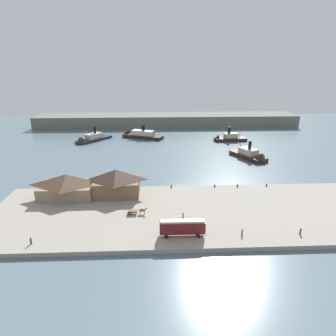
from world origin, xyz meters
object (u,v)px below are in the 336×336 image
at_px(ferry_departing_north, 90,139).
at_px(street_tram, 182,227).
at_px(horse_cart, 136,211).
at_px(pedestrian_standing_center, 242,232).
at_px(ferry_shed_east_terminal, 117,182).
at_px(mooring_post_west, 266,185).
at_px(mooring_post_center_west, 215,186).
at_px(pedestrian_near_west_shed, 300,231).
at_px(pedestrian_near_cart, 31,241).
at_px(mooring_post_center_east, 238,185).
at_px(ferry_outer_harbor, 139,135).
at_px(pedestrian_walking_east, 183,215).
at_px(ferry_approaching_west, 227,138).
at_px(ferry_moored_east, 252,156).
at_px(mooring_post_east, 171,186).
at_px(ferry_shed_west_terminal, 67,185).

bearing_deg(ferry_departing_north, street_tram, -66.80).
bearing_deg(horse_cart, street_tram, -44.71).
height_order(horse_cart, pedestrian_standing_center, horse_cart).
relative_size(ferry_shed_east_terminal, mooring_post_west, 15.89).
bearing_deg(mooring_post_center_west, pedestrian_standing_center, -88.68).
bearing_deg(pedestrian_near_west_shed, pedestrian_standing_center, 178.63).
bearing_deg(horse_cart, pedestrian_near_cart, -150.28).
bearing_deg(pedestrian_standing_center, mooring_post_center_east, 76.60).
distance_m(mooring_post_center_east, ferry_outer_harbor, 87.24).
relative_size(horse_cart, mooring_post_center_west, 6.08).
bearing_deg(pedestrian_walking_east, ferry_approaching_west, 69.57).
xyz_separation_m(pedestrian_standing_center, ferry_moored_east, (22.81, 63.27, -0.41)).
xyz_separation_m(mooring_post_center_west, ferry_outer_harbor, (-29.54, 78.63, 0.04)).
bearing_deg(mooring_post_east, mooring_post_west, -0.48).
relative_size(ferry_shed_west_terminal, ferry_outer_harbor, 0.63).
bearing_deg(pedestrian_near_west_shed, mooring_post_east, 134.31).
relative_size(pedestrian_walking_east, ferry_moored_east, 0.08).
distance_m(pedestrian_near_cart, mooring_post_west, 73.19).
height_order(street_tram, mooring_post_center_east, street_tram).
relative_size(pedestrian_standing_center, pedestrian_near_west_shed, 1.00).
distance_m(pedestrian_standing_center, pedestrian_near_west_shed, 14.15).
relative_size(horse_cart, mooring_post_center_east, 6.08).
height_order(pedestrian_standing_center, mooring_post_center_west, pedestrian_standing_center).
distance_m(ferry_shed_east_terminal, mooring_post_center_east, 40.31).
height_order(mooring_post_center_west, ferry_departing_north, ferry_departing_north).
distance_m(pedestrian_standing_center, pedestrian_walking_east, 16.15).
xyz_separation_m(ferry_shed_east_terminal, mooring_post_east, (17.52, 4.81, -3.80)).
relative_size(ferry_shed_west_terminal, street_tram, 1.53).
relative_size(ferry_outer_harbor, ferry_approaching_west, 1.36).
height_order(street_tram, ferry_outer_harbor, ferry_outer_harbor).
bearing_deg(street_tram, pedestrian_near_west_shed, -1.20).
bearing_deg(mooring_post_center_east, mooring_post_center_west, 178.06).
xyz_separation_m(ferry_shed_west_terminal, mooring_post_center_east, (55.02, 5.27, -3.28)).
distance_m(pedestrian_near_cart, mooring_post_center_east, 64.24).
relative_size(mooring_post_west, mooring_post_center_east, 1.00).
distance_m(ferry_shed_west_terminal, ferry_outer_harbor, 86.08).
xyz_separation_m(ferry_shed_east_terminal, ferry_departing_north, (-24.41, 75.17, -4.15)).
bearing_deg(pedestrian_standing_center, pedestrian_near_west_shed, -1.37).
height_order(ferry_shed_east_terminal, horse_cart, ferry_shed_east_terminal).
bearing_deg(ferry_outer_harbor, horse_cart, -87.50).
bearing_deg(ferry_moored_east, pedestrian_near_cart, -138.03).
relative_size(pedestrian_walking_east, ferry_approaching_west, 0.08).
height_order(street_tram, mooring_post_east, street_tram).
distance_m(horse_cart, mooring_post_west, 46.59).
height_order(pedestrian_walking_east, ferry_moored_east, ferry_moored_east).
height_order(pedestrian_near_west_shed, ferry_outer_harbor, ferry_outer_harbor).
bearing_deg(mooring_post_center_west, mooring_post_east, 179.58).
xyz_separation_m(pedestrian_near_cart, mooring_post_center_east, (56.26, 31.01, -0.34)).
relative_size(pedestrian_standing_center, ferry_outer_harbor, 0.06).
bearing_deg(mooring_post_east, ferry_approaching_west, 62.77).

